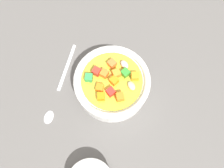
{
  "coord_description": "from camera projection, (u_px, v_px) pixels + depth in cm",
  "views": [
    {
      "loc": [
        13.89,
        10.76,
        53.64
      ],
      "look_at": [
        0.0,
        0.0,
        2.82
      ],
      "focal_mm": 39.65,
      "sensor_mm": 36.0,
      "label": 1
    }
  ],
  "objects": [
    {
      "name": "ground_plane",
      "position": [
        112.0,
        89.0,
        0.57
      ],
      "size": [
        140.0,
        140.0,
        2.0
      ],
      "primitive_type": "cube",
      "color": "#565451"
    },
    {
      "name": "soup_bowl_main",
      "position": [
        112.0,
        84.0,
        0.53
      ],
      "size": [
        16.28,
        16.28,
        6.89
      ],
      "color": "white",
      "rests_on": "ground_plane"
    },
    {
      "name": "spoon",
      "position": [
        59.0,
        87.0,
        0.56
      ],
      "size": [
        18.79,
        8.92,
        0.96
      ],
      "rotation": [
        0.0,
        0.0,
        6.68
      ],
      "color": "silver",
      "rests_on": "ground_plane"
    }
  ]
}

